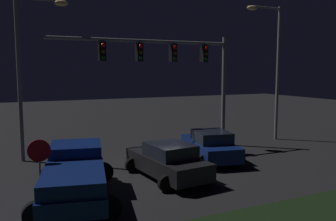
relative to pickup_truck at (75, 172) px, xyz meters
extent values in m
plane|color=black|center=(4.64, 2.54, -1.00)|extent=(80.00, 80.00, 0.00)
cube|color=navy|center=(-0.04, -0.17, -0.32)|extent=(3.10, 5.70, 0.55)
cube|color=navy|center=(0.22, 0.99, 0.38)|extent=(2.20, 2.25, 0.85)
cube|color=black|center=(0.22, 0.99, 0.50)|extent=(2.04, 1.86, 0.51)
cube|color=navy|center=(-0.27, -1.22, 0.18)|extent=(2.52, 3.36, 0.45)
cylinder|color=black|center=(-0.63, 1.95, -0.60)|extent=(0.80, 0.22, 0.80)
cylinder|color=black|center=(1.38, 1.51, -0.60)|extent=(0.80, 0.22, 0.80)
cylinder|color=black|center=(-1.46, -1.85, -0.60)|extent=(0.80, 0.22, 0.80)
cylinder|color=black|center=(0.56, -2.29, -0.60)|extent=(0.80, 0.22, 0.80)
cube|color=black|center=(3.98, 0.93, -0.39)|extent=(2.25, 4.56, 0.70)
cube|color=black|center=(4.00, 0.68, 0.24)|extent=(1.80, 2.16, 0.55)
cylinder|color=black|center=(2.90, 2.32, -0.68)|extent=(0.64, 0.22, 0.64)
cylinder|color=black|center=(4.73, 2.51, -0.68)|extent=(0.64, 0.22, 0.64)
cylinder|color=black|center=(3.22, -0.66, -0.68)|extent=(0.64, 0.22, 0.64)
cylinder|color=black|center=(5.05, -0.47, -0.68)|extent=(0.64, 0.22, 0.64)
cube|color=navy|center=(7.24, 2.79, -0.39)|extent=(2.63, 4.67, 0.70)
cube|color=black|center=(7.19, 2.54, 0.24)|extent=(1.96, 2.28, 0.55)
cylinder|color=black|center=(6.64, 4.43, -0.68)|extent=(0.64, 0.22, 0.64)
cylinder|color=black|center=(8.44, 4.07, -0.68)|extent=(0.64, 0.22, 0.64)
cylinder|color=black|center=(6.05, 1.50, -0.68)|extent=(0.64, 0.22, 0.64)
cylinder|color=black|center=(7.85, 1.14, -0.68)|extent=(0.64, 0.22, 0.64)
cylinder|color=slate|center=(9.85, 5.49, 2.25)|extent=(0.24, 0.24, 6.50)
cylinder|color=slate|center=(4.75, 5.49, 5.10)|extent=(10.20, 0.18, 0.18)
cube|color=black|center=(8.45, 5.49, 4.50)|extent=(0.32, 0.44, 0.95)
sphere|color=red|center=(8.45, 5.26, 4.80)|extent=(0.22, 0.22, 0.22)
sphere|color=#59380A|center=(8.45, 5.26, 4.50)|extent=(0.22, 0.22, 0.22)
sphere|color=#0C4719|center=(8.45, 5.26, 4.20)|extent=(0.22, 0.22, 0.22)
cube|color=black|center=(6.45, 5.49, 4.50)|extent=(0.32, 0.44, 0.95)
sphere|color=red|center=(6.45, 5.26, 4.80)|extent=(0.22, 0.22, 0.22)
sphere|color=#59380A|center=(6.45, 5.26, 4.50)|extent=(0.22, 0.22, 0.22)
sphere|color=#0C4719|center=(6.45, 5.26, 4.20)|extent=(0.22, 0.22, 0.22)
cube|color=black|center=(4.45, 5.49, 4.50)|extent=(0.32, 0.44, 0.95)
sphere|color=red|center=(4.45, 5.26, 4.80)|extent=(0.22, 0.22, 0.22)
sphere|color=#59380A|center=(4.45, 5.26, 4.50)|extent=(0.22, 0.22, 0.22)
sphere|color=#0C4719|center=(4.45, 5.26, 4.20)|extent=(0.22, 0.22, 0.22)
cube|color=black|center=(2.45, 5.49, 4.50)|extent=(0.32, 0.44, 0.95)
sphere|color=red|center=(2.45, 5.26, 4.80)|extent=(0.22, 0.22, 0.22)
sphere|color=#59380A|center=(2.45, 5.26, 4.50)|extent=(0.22, 0.22, 0.22)
sphere|color=#0C4719|center=(2.45, 5.26, 4.20)|extent=(0.22, 0.22, 0.22)
cylinder|color=slate|center=(-1.46, 6.47, 3.08)|extent=(0.20, 0.20, 8.16)
ellipsoid|color=#F9CC72|center=(0.66, 6.47, 6.91)|extent=(0.70, 0.44, 0.30)
cylinder|color=slate|center=(14.05, 5.53, 3.30)|extent=(0.20, 0.20, 8.59)
cylinder|color=slate|center=(12.94, 5.53, 7.45)|extent=(2.21, 0.12, 0.12)
ellipsoid|color=#F9CC72|center=(11.84, 5.53, 7.35)|extent=(0.70, 0.44, 0.30)
cylinder|color=slate|center=(-1.16, 0.09, 0.10)|extent=(0.07, 0.07, 2.20)
cylinder|color=#B20C0F|center=(-1.16, 0.06, 0.85)|extent=(0.76, 0.03, 0.76)
camera|label=1|loc=(-2.09, -12.23, 3.53)|focal=37.46mm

